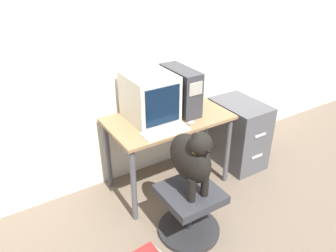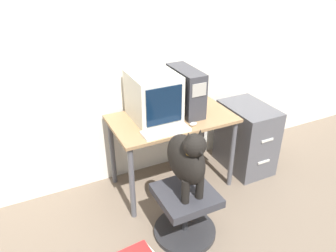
% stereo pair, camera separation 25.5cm
% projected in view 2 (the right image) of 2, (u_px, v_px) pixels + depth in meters
% --- Properties ---
extents(ground_plane, '(12.00, 12.00, 0.00)m').
position_uv_depth(ground_plane, '(187.00, 202.00, 3.22)').
color(ground_plane, '#6B5B4C').
extents(wall_back, '(8.00, 0.05, 2.60)m').
position_uv_depth(wall_back, '(154.00, 53.00, 3.18)').
color(wall_back, silver).
rests_on(wall_back, ground_plane).
extents(desk, '(1.17, 0.67, 0.78)m').
position_uv_depth(desk, '(172.00, 127.00, 3.16)').
color(desk, olive).
rests_on(desk, ground_plane).
extents(crt_monitor, '(0.41, 0.47, 0.44)m').
position_uv_depth(crt_monitor, '(153.00, 96.00, 3.00)').
color(crt_monitor, beige).
rests_on(crt_monitor, desk).
extents(pc_tower, '(0.19, 0.49, 0.43)m').
position_uv_depth(pc_tower, '(186.00, 91.00, 3.13)').
color(pc_tower, '#333338').
rests_on(pc_tower, desk).
extents(keyboard, '(0.43, 0.16, 0.03)m').
position_uv_depth(keyboard, '(166.00, 131.00, 2.85)').
color(keyboard, silver).
rests_on(keyboard, desk).
extents(computer_mouse, '(0.07, 0.04, 0.03)m').
position_uv_depth(computer_mouse, '(193.00, 124.00, 2.96)').
color(computer_mouse, silver).
rests_on(computer_mouse, desk).
extents(office_chair, '(0.54, 0.54, 0.45)m').
position_uv_depth(office_chair, '(185.00, 211.00, 2.75)').
color(office_chair, '#262628').
rests_on(office_chair, ground_plane).
extents(dog, '(0.23, 0.47, 0.61)m').
position_uv_depth(dog, '(187.00, 158.00, 2.50)').
color(dog, black).
rests_on(dog, office_chair).
extents(filing_cabinet, '(0.43, 0.63, 0.74)m').
position_uv_depth(filing_cabinet, '(246.00, 137.00, 3.59)').
color(filing_cabinet, '#4C4C51').
rests_on(filing_cabinet, ground_plane).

